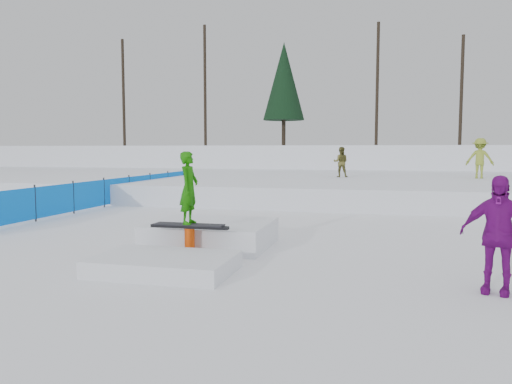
% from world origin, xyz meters
% --- Properties ---
extents(ground, '(120.00, 120.00, 0.00)m').
position_xyz_m(ground, '(0.00, 0.00, 0.00)').
color(ground, white).
extents(snow_berm, '(60.00, 14.00, 2.40)m').
position_xyz_m(snow_berm, '(0.00, 30.00, 1.20)').
color(snow_berm, white).
rests_on(snow_berm, ground).
extents(snow_midrise, '(50.00, 18.00, 0.80)m').
position_xyz_m(snow_midrise, '(0.00, 16.00, 0.40)').
color(snow_midrise, white).
rests_on(snow_midrise, ground).
extents(safety_fence, '(0.05, 16.00, 1.10)m').
position_xyz_m(safety_fence, '(-6.50, 6.60, 0.55)').
color(safety_fence, blue).
rests_on(safety_fence, ground).
extents(treeline, '(40.24, 4.22, 10.50)m').
position_xyz_m(treeline, '(6.18, 28.28, 7.45)').
color(treeline, black).
rests_on(treeline, snow_berm).
extents(walker_olive, '(0.74, 0.59, 1.46)m').
position_xyz_m(walker_olive, '(1.57, 14.46, 1.53)').
color(walker_olive, brown).
rests_on(walker_olive, snow_midrise).
extents(walker_ygreen, '(1.30, 0.89, 1.86)m').
position_xyz_m(walker_ygreen, '(7.87, 14.99, 1.73)').
color(walker_ygreen, olive).
rests_on(walker_ygreen, snow_midrise).
extents(spectator_purple, '(1.13, 0.74, 1.78)m').
position_xyz_m(spectator_purple, '(5.19, -1.90, 0.89)').
color(spectator_purple, '#780D7D').
rests_on(spectator_purple, ground).
extents(jib_rail_feature, '(2.60, 4.40, 2.11)m').
position_xyz_m(jib_rail_feature, '(-0.15, -0.20, 0.30)').
color(jib_rail_feature, white).
rests_on(jib_rail_feature, ground).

